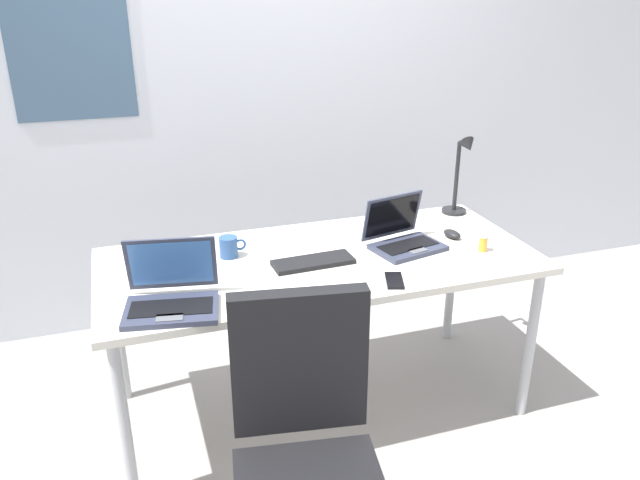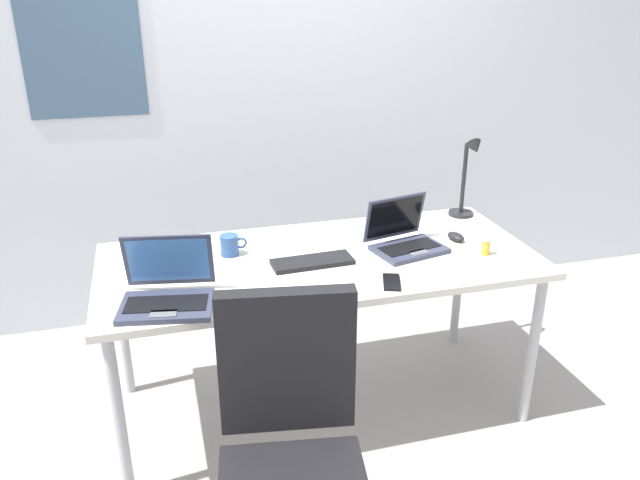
% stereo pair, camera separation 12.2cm
% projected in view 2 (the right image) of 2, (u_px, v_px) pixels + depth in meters
% --- Properties ---
extents(ground_plane, '(12.00, 12.00, 0.00)m').
position_uv_depth(ground_plane, '(320.00, 404.00, 2.89)').
color(ground_plane, gray).
extents(wall_back, '(6.00, 0.13, 2.60)m').
position_uv_depth(wall_back, '(265.00, 81.00, 3.37)').
color(wall_back, silver).
rests_on(wall_back, ground_plane).
extents(desk, '(1.80, 0.80, 0.74)m').
position_uv_depth(desk, '(320.00, 270.00, 2.63)').
color(desk, silver).
rests_on(desk, ground_plane).
extents(desk_lamp, '(0.12, 0.18, 0.40)m').
position_uv_depth(desk_lamp, '(467.00, 178.00, 2.97)').
color(desk_lamp, black).
rests_on(desk_lamp, desk).
extents(laptop_far_corner, '(0.34, 0.30, 0.22)m').
position_uv_depth(laptop_far_corner, '(405.00, 239.00, 2.68)').
color(laptop_far_corner, '#33384C').
rests_on(laptop_far_corner, desk).
extents(laptop_front_left, '(0.36, 0.33, 0.23)m').
position_uv_depth(laptop_front_left, '(167.00, 292.00, 2.23)').
color(laptop_front_left, '#33384C').
rests_on(laptop_front_left, desk).
extents(external_keyboard, '(0.34, 0.13, 0.02)m').
position_uv_depth(external_keyboard, '(312.00, 262.00, 2.55)').
color(external_keyboard, black).
rests_on(external_keyboard, desk).
extents(computer_mouse, '(0.07, 0.10, 0.03)m').
position_uv_depth(computer_mouse, '(456.00, 237.00, 2.78)').
color(computer_mouse, black).
rests_on(computer_mouse, desk).
extents(cell_phone, '(0.10, 0.15, 0.01)m').
position_uv_depth(cell_phone, '(392.00, 282.00, 2.39)').
color(cell_phone, black).
rests_on(cell_phone, desk).
extents(pill_bottle, '(0.04, 0.04, 0.08)m').
position_uv_depth(pill_bottle, '(486.00, 246.00, 2.62)').
color(pill_bottle, gold).
rests_on(pill_bottle, desk).
extents(book_stack, '(0.22, 0.18, 0.04)m').
position_uv_depth(book_stack, '(160.00, 261.00, 2.52)').
color(book_stack, '#336638').
rests_on(book_stack, desk).
extents(coffee_mug, '(0.11, 0.08, 0.09)m').
position_uv_depth(coffee_mug, '(230.00, 245.00, 2.62)').
color(coffee_mug, '#2D518C').
rests_on(coffee_mug, desk).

